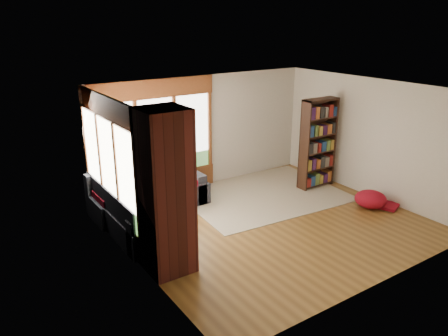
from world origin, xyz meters
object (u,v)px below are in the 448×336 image
sectional_sofa (142,202)px  pouf (371,199)px  bookshelf (318,144)px  dog_tan (142,172)px  area_rug (262,194)px  dog_brindle (154,191)px  brick_chimney (166,193)px

sectional_sofa → pouf: 4.77m
bookshelf → dog_tan: (-3.94, 1.03, -0.23)m
area_rug → sectional_sofa: bearing=169.9°
dog_brindle → dog_tan: bearing=-40.1°
brick_chimney → dog_brindle: brick_chimney is taller
bookshelf → pouf: bearing=-86.5°
brick_chimney → area_rug: size_ratio=0.75×
brick_chimney → sectional_sofa: bearing=77.7°
sectional_sofa → area_rug: 2.77m
brick_chimney → area_rug: (3.16, 1.57, -1.29)m
brick_chimney → bookshelf: brick_chimney is taller
area_rug → dog_tan: (-2.56, 0.76, 0.81)m
sectional_sofa → brick_chimney: bearing=-101.1°
brick_chimney → dog_brindle: size_ratio=2.80×
area_rug → bookshelf: 1.75m
area_rug → dog_tan: bearing=163.6°
pouf → dog_brindle: 4.53m
dog_tan → area_rug: bearing=-52.3°
brick_chimney → sectional_sofa: (0.45, 2.05, -1.00)m
sectional_sofa → pouf: (4.19, -2.28, -0.11)m
sectional_sofa → bookshelf: 4.23m
bookshelf → dog_brindle: 4.11m
sectional_sofa → dog_tan: bearing=61.6°
bookshelf → dog_brindle: (-4.10, 0.10, -0.29)m
bookshelf → dog_brindle: bookshelf is taller
brick_chimney → dog_tan: (0.60, 2.32, -0.48)m
sectional_sofa → dog_brindle: (-0.01, -0.66, 0.46)m
area_rug → dog_brindle: bearing=-176.3°
dog_tan → brick_chimney: bearing=-140.4°
pouf → sectional_sofa: bearing=151.5°
sectional_sofa → dog_brindle: 0.80m
brick_chimney → pouf: 4.77m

